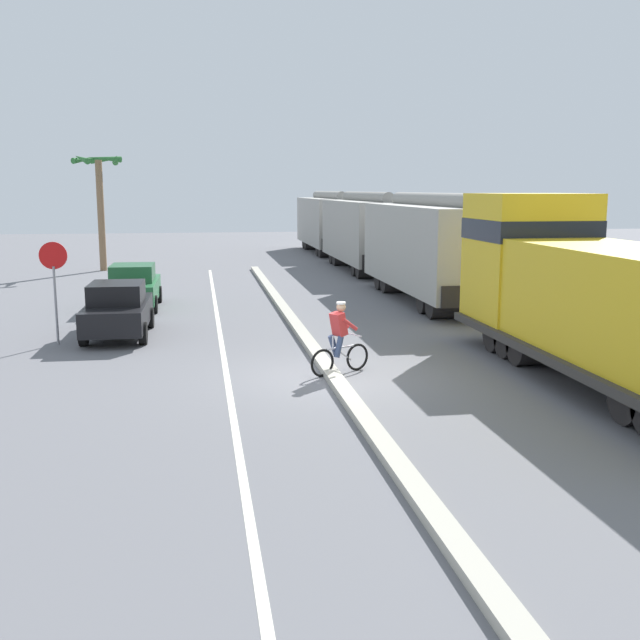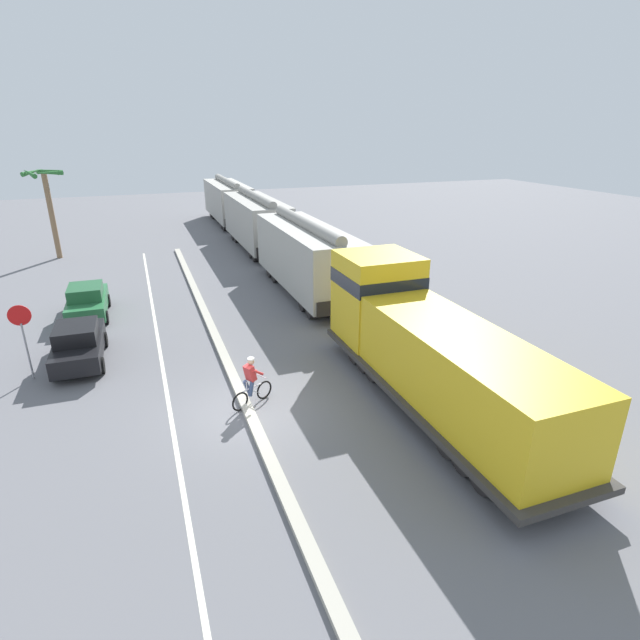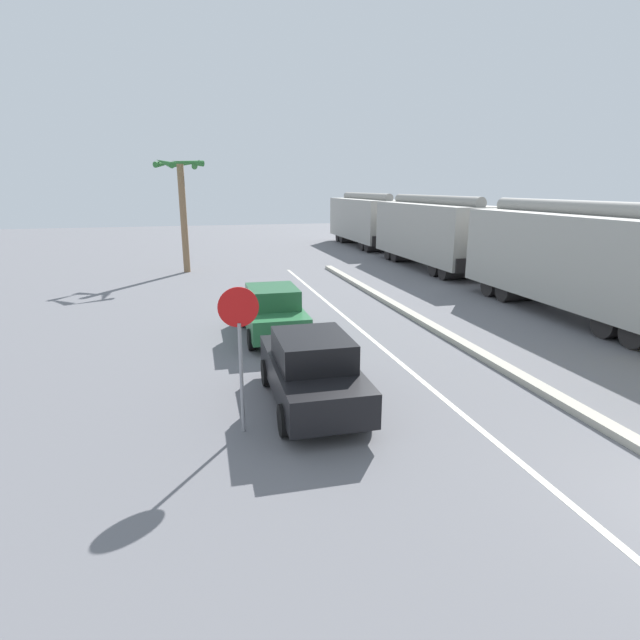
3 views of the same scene
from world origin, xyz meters
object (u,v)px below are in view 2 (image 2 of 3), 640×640
Objects in this scene: cyclist at (251,383)px; hopper_car_trailing at (228,201)px; locomotive at (424,348)px; hopper_car_middle at (257,221)px; parked_car_green at (87,301)px; palm_tree_near at (48,192)px; parked_car_black at (79,343)px; stop_sign at (22,328)px; hopper_car_lead at (306,257)px.

hopper_car_trailing is at bearing 80.62° from cyclist.
hopper_car_middle is (0.00, 23.76, 0.28)m from locomotive.
hopper_car_middle is 16.04m from parked_car_green.
palm_tree_near is (-13.88, -9.45, 2.46)m from hopper_car_trailing.
parked_car_green is (0.01, 5.41, 0.00)m from parked_car_black.
locomotive is 23.76m from hopper_car_middle.
palm_tree_near reaches higher than stop_sign.
stop_sign is (-1.59, -6.27, 1.21)m from parked_car_green.
palm_tree_near is (-13.88, 25.90, 2.74)m from locomotive.
hopper_car_trailing is 34.41m from cyclist.
hopper_car_lead is at bearing -44.73° from palm_tree_near.
hopper_car_middle is 1.00× the size of hopper_car_trailing.
hopper_car_middle is 21.83m from stop_sign.
hopper_car_lead and hopper_car_middle have the same top height.
hopper_car_lead is 1.71× the size of palm_tree_near.
palm_tree_near is at bearing 93.11° from stop_sign.
locomotive is 1.87× the size of palm_tree_near.
parked_car_green is (-11.21, 0.19, -1.26)m from hopper_car_lead.
locomotive is at bearing -25.38° from stop_sign.
hopper_car_trailing is 2.51× the size of parked_car_green.
cyclist is at bearing 165.70° from locomotive.
hopper_car_middle is 23.05m from cyclist.
hopper_car_middle and hopper_car_trailing have the same top height.
hopper_car_trailing is 3.68× the size of stop_sign.
cyclist is at bearing -44.44° from parked_car_black.
parked_car_black is at bearing -82.02° from palm_tree_near.
parked_car_green is at bearing 75.75° from stop_sign.
hopper_car_trailing is at bearing 90.00° from locomotive.
locomotive is 29.51m from palm_tree_near.
hopper_car_middle is 14.26m from palm_tree_near.
cyclist is (5.61, -5.51, 0.00)m from parked_car_black.
cyclist is (-5.60, -10.73, -1.26)m from hopper_car_lead.
cyclist is 0.28× the size of palm_tree_near.
stop_sign is at bearing -86.89° from palm_tree_near.
stop_sign is 0.46× the size of palm_tree_near.
hopper_car_trailing is at bearing 66.39° from stop_sign.
hopper_car_middle is at bearing -8.80° from palm_tree_near.
locomotive is 6.77× the size of cyclist.
hopper_car_trailing is 16.97m from palm_tree_near.
parked_car_green is 14.31m from palm_tree_near.
locomotive is at bearing -47.76° from parked_car_green.
parked_car_black is at bearing 28.59° from stop_sign.
parked_car_green is at bearing 89.90° from parked_car_black.
hopper_car_middle is 1.71× the size of palm_tree_near.
parked_car_black is at bearing 135.56° from cyclist.
locomotive is at bearing -31.73° from parked_car_black.
hopper_car_trailing is 31.96m from stop_sign.
palm_tree_near is (-2.67, 13.56, 3.72)m from parked_car_green.
cyclist reaches higher than parked_car_green.
locomotive is 16.70m from parked_car_green.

